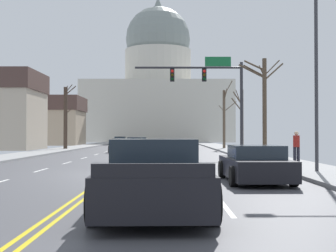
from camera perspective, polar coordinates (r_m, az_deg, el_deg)
The scene contains 18 objects.
ground at distance 18.43m, azimuth -7.08°, elevation -6.03°, with size 20.00×180.00×0.20m.
signal_gantry at distance 32.95m, azimuth 5.50°, elevation 5.23°, with size 7.91×0.41×7.16m.
street_lamp_right at distance 19.13m, azimuth 17.51°, elevation 9.10°, with size 2.13×0.24×8.24m.
capitol_building at distance 99.07m, azimuth -1.41°, elevation 4.38°, with size 30.85×23.27×32.19m.
sedan_near_00 at distance 28.56m, azimuth -1.04°, elevation -3.14°, with size 1.99×4.29×1.24m.
sedan_near_01 at distance 21.66m, azimuth -1.19°, elevation -3.75°, with size 2.15×4.63×1.27m.
sedan_near_02 at distance 15.48m, azimuth 10.89°, elevation -4.89°, with size 2.12×4.43×1.25m.
pickup_truck_near_03 at distance 9.84m, azimuth -1.94°, elevation -6.49°, with size 2.48×5.70×1.51m.
sedan_oncoming_00 at distance 40.54m, azimuth -6.13°, elevation -2.52°, with size 2.00×4.42×1.22m.
sedan_oncoming_01 at distance 52.79m, azimuth -4.42°, elevation -2.17°, with size 2.04×4.25×1.26m.
sedan_oncoming_02 at distance 61.83m, azimuth -3.63°, elevation -2.03°, with size 1.98×4.46×1.19m.
sedan_oncoming_03 at distance 71.42m, azimuth -6.24°, elevation -1.88°, with size 2.16×4.62×1.24m.
flank_building_01 at distance 68.88m, azimuth -15.31°, elevation 0.67°, with size 10.60×8.26×7.16m.
bare_tree_00 at distance 39.19m, azimuth 9.24°, elevation 0.96°, with size 1.13×2.22×5.34m.
bare_tree_02 at distance 48.02m, azimuth 7.07°, elevation 1.11°, with size 1.91×1.78×7.08m.
bare_tree_03 at distance 46.94m, azimuth -13.05°, elevation 1.18°, with size 1.12×2.17×6.60m.
bare_tree_04 at distance 26.57m, azimuth 11.98°, elevation 3.01°, with size 2.74×2.07×6.00m.
pedestrian_00 at distance 24.38m, azimuth 15.94°, elevation -2.36°, with size 0.35×0.34×1.64m.
Camera 1 is at (2.22, -18.22, 1.63)m, focal length 47.78 mm.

